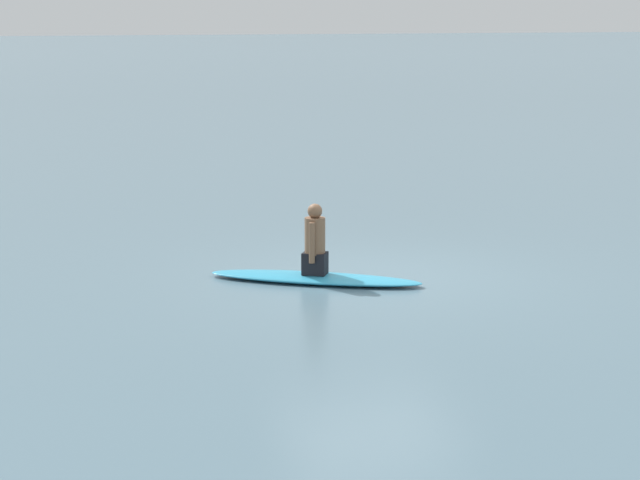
% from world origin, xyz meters
% --- Properties ---
extents(ground_plane, '(400.00, 400.00, 0.00)m').
position_xyz_m(ground_plane, '(0.00, 0.00, 0.00)').
color(ground_plane, slate).
extents(surfboard, '(2.81, 2.28, 0.11)m').
position_xyz_m(surfboard, '(0.85, -0.05, 0.06)').
color(surfboard, '#339EC6').
rests_on(surfboard, ground).
extents(person_paddler, '(0.42, 0.40, 0.98)m').
position_xyz_m(person_paddler, '(0.85, -0.05, 0.56)').
color(person_paddler, black).
rests_on(person_paddler, surfboard).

